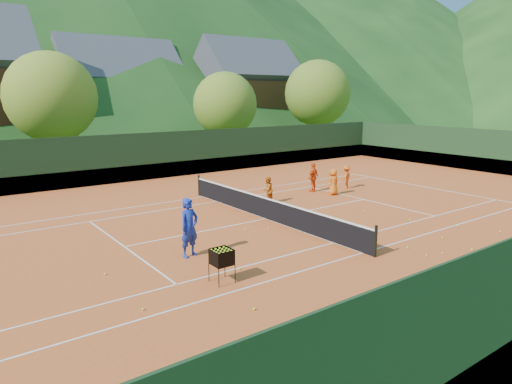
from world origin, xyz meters
TOP-DOWN VIEW (x-y plane):
  - ground at (0.00, 0.00)m, footprint 400.00×400.00m
  - clay_court at (0.00, 0.00)m, footprint 40.00×24.00m
  - coach at (-4.96, -2.25)m, footprint 0.83×0.65m
  - student_a at (1.87, 2.33)m, footprint 0.77×0.67m
  - student_b at (5.64, 3.05)m, footprint 1.03×0.66m
  - student_c at (5.93, 1.76)m, footprint 0.71×0.47m
  - student_d at (7.82, 2.58)m, footprint 0.98×0.76m
  - tennis_ball_0 at (6.24, -7.09)m, footprint 0.07×0.07m
  - tennis_ball_1 at (-4.29, -4.25)m, footprint 0.07×0.07m
  - tennis_ball_2 at (-7.82, -2.20)m, footprint 0.07×0.07m
  - tennis_ball_3 at (2.13, -2.68)m, footprint 0.07×0.07m
  - tennis_ball_4 at (-6.54, -7.93)m, footprint 0.07×0.07m
  - tennis_ball_5 at (4.90, -3.87)m, footprint 0.07×0.07m
  - tennis_ball_6 at (-5.53, -6.72)m, footprint 0.07×0.07m
  - tennis_ball_7 at (3.66, -6.20)m, footprint 0.07×0.07m
  - tennis_ball_8 at (1.64, -6.09)m, footprint 0.07×0.07m
  - tennis_ball_9 at (5.64, -5.64)m, footprint 0.07×0.07m
  - tennis_ball_11 at (-1.73, -1.40)m, footprint 0.07×0.07m
  - tennis_ball_12 at (3.28, -7.56)m, footprint 0.07×0.07m
  - tennis_ball_13 at (-0.89, -1.34)m, footprint 0.07×0.07m
  - tennis_ball_14 at (1.49, -6.97)m, footprint 0.07×0.07m
  - tennis_ball_15 at (1.62, -2.53)m, footprint 0.07×0.07m
  - tennis_ball_16 at (-0.24, -7.95)m, footprint 0.07×0.07m
  - tennis_ball_17 at (4.38, -1.74)m, footprint 0.07×0.07m
  - tennis_ball_18 at (-1.75, -0.89)m, footprint 0.07×0.07m
  - tennis_ball_19 at (1.71, -1.11)m, footprint 0.07×0.07m
  - tennis_ball_20 at (1.91, -3.10)m, footprint 0.07×0.07m
  - tennis_ball_22 at (2.10, -7.16)m, footprint 0.07×0.07m
  - tennis_ball_23 at (-7.81, -5.08)m, footprint 0.07×0.07m
  - court_lines at (0.00, 0.00)m, footprint 23.83×11.03m
  - tennis_net at (0.00, 0.00)m, footprint 0.10×12.07m
  - perimeter_fence at (0.00, 0.00)m, footprint 40.40×24.24m
  - ball_hopper at (-5.25, -4.73)m, footprint 0.57×0.57m
  - chalet_mid at (6.00, 34.00)m, footprint 12.65×8.82m
  - chalet_right at (20.00, 30.00)m, footprint 11.50×8.82m
  - tree_b at (-4.00, 20.00)m, footprint 6.40×6.40m
  - tree_c at (10.00, 19.00)m, footprint 5.60×5.60m
  - tree_d at (22.00, 20.00)m, footprint 6.80×6.80m

SIDE VIEW (x-z plane):
  - ground at x=0.00m, z-range 0.00..0.00m
  - clay_court at x=0.00m, z-range 0.00..0.02m
  - court_lines at x=0.00m, z-range 0.02..0.03m
  - tennis_ball_0 at x=6.24m, z-range 0.02..0.09m
  - tennis_ball_1 at x=-4.29m, z-range 0.02..0.09m
  - tennis_ball_2 at x=-7.82m, z-range 0.02..0.09m
  - tennis_ball_3 at x=2.13m, z-range 0.02..0.09m
  - tennis_ball_4 at x=-6.54m, z-range 0.02..0.09m
  - tennis_ball_5 at x=4.90m, z-range 0.02..0.09m
  - tennis_ball_6 at x=-5.53m, z-range 0.02..0.09m
  - tennis_ball_7 at x=3.66m, z-range 0.02..0.09m
  - tennis_ball_8 at x=1.64m, z-range 0.02..0.09m
  - tennis_ball_9 at x=5.64m, z-range 0.02..0.09m
  - tennis_ball_11 at x=-1.73m, z-range 0.02..0.09m
  - tennis_ball_12 at x=3.28m, z-range 0.02..0.09m
  - tennis_ball_13 at x=-0.89m, z-range 0.02..0.09m
  - tennis_ball_14 at x=1.49m, z-range 0.02..0.09m
  - tennis_ball_15 at x=1.62m, z-range 0.02..0.09m
  - tennis_ball_16 at x=-0.24m, z-range 0.02..0.09m
  - tennis_ball_17 at x=4.38m, z-range 0.02..0.09m
  - tennis_ball_18 at x=-1.75m, z-range 0.02..0.09m
  - tennis_ball_19 at x=1.71m, z-range 0.02..0.09m
  - tennis_ball_20 at x=1.91m, z-range 0.02..0.09m
  - tennis_ball_22 at x=2.10m, z-range 0.02..0.09m
  - tennis_ball_23 at x=-7.81m, z-range 0.02..0.09m
  - tennis_net at x=0.00m, z-range -0.03..1.07m
  - student_a at x=1.87m, z-range 0.02..1.35m
  - student_d at x=7.82m, z-range 0.02..1.36m
  - student_c at x=5.93m, z-range 0.02..1.44m
  - ball_hopper at x=-5.25m, z-range 0.27..1.27m
  - student_b at x=5.64m, z-range 0.02..1.66m
  - coach at x=-4.96m, z-range 0.02..2.02m
  - perimeter_fence at x=0.00m, z-range -0.23..2.77m
  - tree_c at x=10.00m, z-range 0.87..8.22m
  - chalet_mid at x=6.00m, z-range -0.74..10.72m
  - tree_b at x=-4.00m, z-range 0.99..9.39m
  - chalet_right at x=20.00m, z-range -0.70..11.21m
  - tree_d at x=22.00m, z-range 1.06..9.98m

